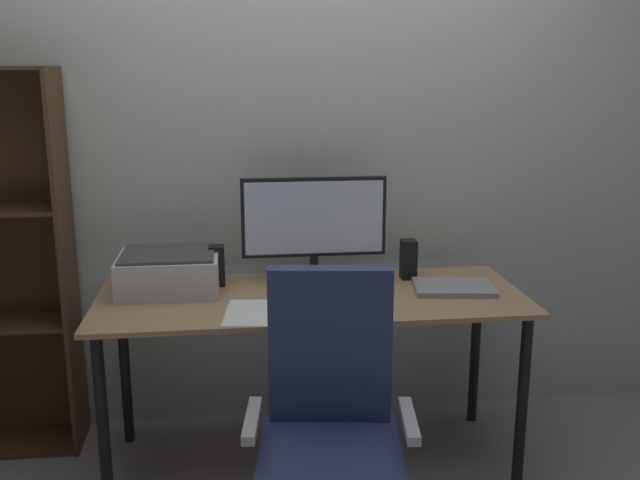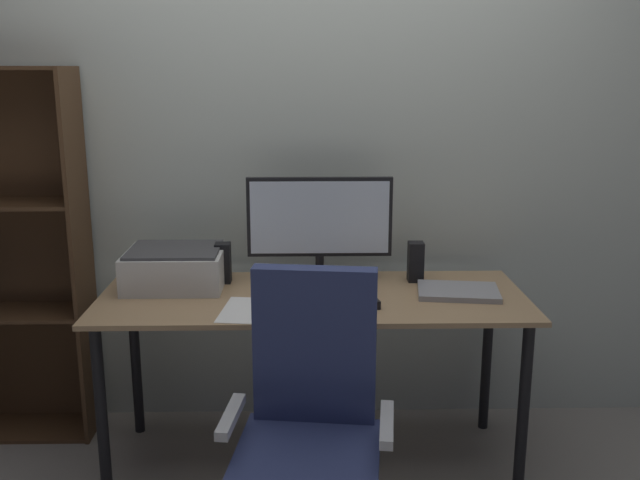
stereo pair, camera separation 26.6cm
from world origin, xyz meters
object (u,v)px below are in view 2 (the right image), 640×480
Objects in this scene: speaker_right at (416,262)px; office_chair at (310,447)px; keyboard at (319,306)px; coffee_mug at (339,281)px; bookshelf at (10,259)px; desk at (313,314)px; mouse at (370,302)px; monitor at (320,222)px; printer at (175,267)px; speaker_left at (223,263)px; laptop at (458,291)px.

office_chair reaches higher than speaker_right.
keyboard is 0.60m from office_chair.
bookshelf reaches higher than coffee_mug.
mouse is at bearing -33.29° from desk.
keyboard is (-0.01, -0.36, -0.25)m from monitor.
bookshelf is (-0.76, 0.20, -0.01)m from printer.
speaker_left reaches higher than keyboard.
speaker_left is at bearing 177.10° from laptop.
desk is 1.38m from bookshelf.
bookshelf reaches higher than speaker_right.
printer is at bearing -178.72° from laptop.
laptop is (0.55, -0.19, -0.25)m from monitor.
speaker_left is 1.00× the size of speaker_right.
laptop reaches higher than keyboard.
speaker_right is (0.34, 0.15, 0.04)m from coffee_mug.
laptop is 1.88× the size of speaker_left.
desk is at bearing -157.17° from speaker_right.
bookshelf is (-1.32, 1.02, 0.35)m from office_chair.
monitor is 6.33× the size of mouse.
printer is (-0.79, 0.28, 0.06)m from mouse.
desk is 5.89× the size of keyboard.
desk is at bearing -14.09° from bookshelf.
keyboard is 1.71× the size of speaker_right.
printer is (-1.01, -0.05, -0.00)m from speaker_right.
monitor is at bearing -5.91° from bookshelf.
speaker_right is at bearing 0.00° from speaker_left.
office_chair is 0.62× the size of bookshelf.
mouse is at bearing -150.42° from laptop.
mouse is 0.06× the size of bookshelf.
keyboard is at bearing -26.83° from printer.
desk is at bearing -26.23° from speaker_left.
speaker_right is at bearing 136.69° from laptop.
speaker_left is at bearing -8.87° from bookshelf.
monitor reaches higher than speaker_right.
printer is 0.24× the size of bookshelf.
desk is 5.34× the size of laptop.
speaker_right is (0.82, 0.00, 0.00)m from speaker_left.
desk is 2.81× the size of monitor.
monitor is at bearing 5.50° from printer.
speaker_left reaches higher than mouse.
bookshelf is (-1.33, 0.33, 0.15)m from desk.
speaker_right is (0.44, 0.19, 0.17)m from desk.
mouse is 0.10× the size of office_chair.
speaker_right is 1.05m from office_chair.
monitor is at bearing 168.96° from laptop.
printer is at bearing 148.83° from mouse.
bookshelf is at bearing 171.13° from speaker_left.
office_chair is at bearing -99.63° from coffee_mug.
laptop is 0.32× the size of office_chair.
desk is 0.17m from coffee_mug.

